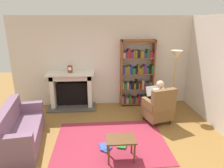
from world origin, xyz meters
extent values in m
plane|color=olive|center=(0.00, 0.00, 0.00)|extent=(14.00, 14.00, 0.00)
cube|color=beige|center=(0.00, 2.55, 1.35)|extent=(5.60, 0.10, 2.70)
cube|color=beige|center=(2.65, 1.25, 1.35)|extent=(0.10, 5.20, 2.70)
cube|color=maroon|center=(0.00, 0.30, 0.01)|extent=(2.40, 1.80, 0.01)
cube|color=#4C4742|center=(-1.04, 2.18, 0.03)|extent=(1.41, 0.64, 0.05)
cube|color=black|center=(-1.04, 2.40, 0.40)|extent=(0.89, 0.20, 0.70)
cube|color=silver|center=(-1.58, 2.28, 0.53)|extent=(0.12, 0.44, 1.05)
cube|color=silver|center=(-0.49, 2.28, 0.53)|extent=(0.12, 0.44, 1.05)
cube|color=silver|center=(-1.04, 2.28, 0.97)|extent=(1.21, 0.44, 0.16)
cube|color=silver|center=(-1.04, 2.22, 1.08)|extent=(1.37, 0.56, 0.06)
cylinder|color=brown|center=(-1.04, 2.20, 1.22)|extent=(0.14, 0.14, 0.21)
cylinder|color=white|center=(-1.04, 2.14, 1.24)|extent=(0.10, 0.01, 0.10)
cube|color=brown|center=(0.47, 2.34, 1.01)|extent=(0.04, 0.32, 2.03)
cube|color=brown|center=(1.45, 2.34, 1.01)|extent=(0.04, 0.32, 2.03)
cube|color=brown|center=(0.96, 2.34, 2.01)|extent=(1.01, 0.32, 0.04)
cube|color=brown|center=(0.96, 2.34, 0.06)|extent=(0.97, 0.32, 0.02)
cube|color=#997F4C|center=(0.52, 2.33, 0.19)|extent=(0.04, 0.26, 0.24)
cube|color=#4C1E59|center=(0.59, 2.33, 0.18)|extent=(0.07, 0.26, 0.21)
cube|color=#997F4C|center=(0.67, 2.33, 0.16)|extent=(0.08, 0.26, 0.18)
cube|color=#1E592D|center=(0.74, 2.33, 0.20)|extent=(0.05, 0.26, 0.25)
cube|color=brown|center=(0.79, 2.33, 0.16)|extent=(0.05, 0.26, 0.17)
cube|color=maroon|center=(0.85, 2.33, 0.16)|extent=(0.04, 0.26, 0.18)
cube|color=navy|center=(0.90, 2.33, 0.16)|extent=(0.04, 0.26, 0.17)
cube|color=brown|center=(0.96, 2.33, 0.15)|extent=(0.07, 0.26, 0.16)
cube|color=maroon|center=(1.04, 2.33, 0.18)|extent=(0.07, 0.26, 0.22)
cube|color=navy|center=(1.12, 2.33, 0.17)|extent=(0.06, 0.26, 0.21)
cube|color=navy|center=(1.17, 2.33, 0.19)|extent=(0.04, 0.26, 0.23)
cube|color=#1E592D|center=(1.22, 2.33, 0.18)|extent=(0.05, 0.26, 0.21)
cube|color=maroon|center=(1.28, 2.33, 0.18)|extent=(0.05, 0.26, 0.22)
cube|color=navy|center=(1.34, 2.33, 0.15)|extent=(0.06, 0.26, 0.16)
cube|color=#4C1E59|center=(1.42, 2.33, 0.15)|extent=(0.09, 0.26, 0.17)
cube|color=brown|center=(0.96, 2.34, 0.54)|extent=(0.97, 0.32, 0.02)
cube|color=#997F4C|center=(0.52, 2.33, 0.66)|extent=(0.05, 0.26, 0.22)
cube|color=#1E592D|center=(0.59, 2.33, 0.64)|extent=(0.07, 0.26, 0.18)
cube|color=#997F4C|center=(0.67, 2.33, 0.65)|extent=(0.06, 0.26, 0.20)
cube|color=navy|center=(0.73, 2.33, 0.63)|extent=(0.04, 0.26, 0.16)
cube|color=black|center=(0.80, 2.33, 0.65)|extent=(0.08, 0.26, 0.20)
cube|color=brown|center=(0.88, 2.33, 0.63)|extent=(0.06, 0.26, 0.16)
cube|color=black|center=(0.95, 2.33, 0.68)|extent=(0.07, 0.26, 0.26)
cube|color=brown|center=(1.02, 2.33, 0.64)|extent=(0.04, 0.26, 0.18)
cube|color=maroon|center=(1.07, 2.33, 0.63)|extent=(0.04, 0.26, 0.17)
cube|color=#997F4C|center=(1.13, 2.33, 0.68)|extent=(0.07, 0.26, 0.26)
cube|color=#4C1E59|center=(1.21, 2.33, 0.65)|extent=(0.06, 0.26, 0.20)
cube|color=#4C1E59|center=(1.28, 2.33, 0.64)|extent=(0.07, 0.26, 0.18)
cube|color=#1E592D|center=(1.34, 2.33, 0.65)|extent=(0.05, 0.26, 0.20)
cube|color=brown|center=(1.39, 2.33, 0.65)|extent=(0.04, 0.26, 0.21)
cube|color=brown|center=(0.96, 2.34, 1.01)|extent=(0.97, 0.32, 0.02)
cube|color=navy|center=(0.54, 2.33, 1.14)|extent=(0.07, 0.26, 0.22)
cube|color=brown|center=(0.61, 2.33, 1.13)|extent=(0.07, 0.26, 0.22)
cube|color=brown|center=(0.68, 2.33, 1.15)|extent=(0.06, 0.26, 0.24)
cube|color=navy|center=(0.75, 2.33, 1.15)|extent=(0.08, 0.26, 0.24)
cube|color=#1E592D|center=(0.84, 2.33, 1.11)|extent=(0.09, 0.26, 0.17)
cube|color=black|center=(0.92, 2.33, 1.12)|extent=(0.05, 0.26, 0.20)
cube|color=brown|center=(0.97, 2.33, 1.15)|extent=(0.04, 0.26, 0.26)
cube|color=brown|center=(1.04, 2.33, 1.11)|extent=(0.08, 0.26, 0.17)
cube|color=brown|center=(1.10, 2.33, 1.14)|extent=(0.04, 0.26, 0.22)
cube|color=#4C1E59|center=(1.17, 2.33, 1.15)|extent=(0.08, 0.26, 0.26)
cube|color=#1E592D|center=(1.25, 2.33, 1.12)|extent=(0.06, 0.26, 0.19)
cube|color=black|center=(1.32, 2.33, 1.11)|extent=(0.09, 0.26, 0.17)
cube|color=#1E592D|center=(1.40, 2.33, 1.15)|extent=(0.06, 0.26, 0.25)
cube|color=brown|center=(0.96, 2.34, 1.49)|extent=(0.97, 0.32, 0.02)
cube|color=#997F4C|center=(0.54, 2.33, 1.59)|extent=(0.07, 0.26, 0.17)
cube|color=#4C1E59|center=(0.61, 2.33, 1.60)|extent=(0.06, 0.26, 0.19)
cube|color=maroon|center=(0.68, 2.33, 1.63)|extent=(0.07, 0.26, 0.26)
cube|color=#4C1E59|center=(0.76, 2.33, 1.60)|extent=(0.08, 0.26, 0.19)
cube|color=brown|center=(0.83, 2.33, 1.61)|extent=(0.05, 0.26, 0.22)
cube|color=brown|center=(0.89, 2.33, 1.61)|extent=(0.05, 0.26, 0.23)
cube|color=black|center=(0.96, 2.33, 1.61)|extent=(0.08, 0.26, 0.22)
cube|color=brown|center=(1.03, 2.33, 1.61)|extent=(0.04, 0.26, 0.21)
cube|color=brown|center=(1.09, 2.33, 1.61)|extent=(0.08, 0.26, 0.21)
cube|color=navy|center=(1.17, 2.33, 1.58)|extent=(0.08, 0.26, 0.17)
cube|color=#1E592D|center=(1.25, 2.33, 1.62)|extent=(0.06, 0.26, 0.24)
cube|color=maroon|center=(1.33, 2.33, 1.60)|extent=(0.08, 0.26, 0.19)
cube|color=#4C1E59|center=(1.43, 2.33, 1.58)|extent=(0.09, 0.26, 0.16)
cube|color=brown|center=(0.96, 2.34, 1.97)|extent=(0.97, 0.32, 0.02)
cylinder|color=#331E14|center=(1.45, 1.44, 0.06)|extent=(0.05, 0.05, 0.12)
cylinder|color=#331E14|center=(0.96, 1.30, 0.06)|extent=(0.05, 0.05, 0.12)
cylinder|color=#331E14|center=(1.59, 0.98, 0.06)|extent=(0.05, 0.05, 0.12)
cylinder|color=#331E14|center=(1.10, 0.84, 0.06)|extent=(0.05, 0.05, 0.12)
cube|color=brown|center=(1.28, 1.14, 0.27)|extent=(0.78, 0.76, 0.30)
cube|color=brown|center=(1.34, 0.91, 0.70)|extent=(0.66, 0.34, 0.55)
cube|color=brown|center=(1.54, 1.22, 0.53)|extent=(0.27, 0.55, 0.22)
cube|color=brown|center=(1.02, 1.07, 0.53)|extent=(0.27, 0.55, 0.22)
cube|color=silver|center=(1.29, 1.09, 0.67)|extent=(0.36, 0.28, 0.50)
sphere|color=#D8AD8C|center=(1.29, 1.09, 1.04)|extent=(0.20, 0.20, 0.20)
cube|color=#191E3F|center=(1.31, 1.31, 0.47)|extent=(0.23, 0.42, 0.12)
cube|color=#191E3F|center=(1.16, 1.26, 0.47)|extent=(0.23, 0.42, 0.12)
cylinder|color=#191E3F|center=(1.26, 1.49, 0.21)|extent=(0.10, 0.10, 0.42)
cylinder|color=#191E3F|center=(1.10, 1.45, 0.21)|extent=(0.10, 0.10, 0.42)
cube|color=white|center=(1.20, 1.41, 0.77)|extent=(0.38, 0.21, 0.25)
cube|color=slate|center=(-1.88, 0.39, 0.20)|extent=(0.92, 1.78, 0.40)
cube|color=slate|center=(-2.14, 0.36, 0.62)|extent=(0.43, 1.71, 0.45)
cube|color=slate|center=(-1.77, -0.37, 0.52)|extent=(0.72, 0.25, 0.24)
cube|color=slate|center=(-1.98, 1.16, 0.52)|extent=(0.72, 0.25, 0.24)
cube|color=brown|center=(0.15, -0.29, 0.44)|extent=(0.56, 0.39, 0.03)
cylinder|color=brown|center=(-0.09, -0.45, 0.21)|extent=(0.04, 0.04, 0.42)
cylinder|color=brown|center=(0.39, -0.45, 0.21)|extent=(0.04, 0.04, 0.42)
cylinder|color=brown|center=(-0.09, -0.14, 0.21)|extent=(0.04, 0.04, 0.42)
cylinder|color=brown|center=(0.39, -0.14, 0.21)|extent=(0.04, 0.04, 0.42)
cube|color=#267233|center=(0.23, 0.11, 0.03)|extent=(0.24, 0.28, 0.03)
cube|color=red|center=(0.38, 0.44, 0.03)|extent=(0.24, 0.21, 0.03)
cube|color=#334CA5|center=(-0.15, 0.08, 0.03)|extent=(0.24, 0.29, 0.04)
cube|color=#334CA5|center=(-0.11, 0.01, 0.03)|extent=(0.26, 0.27, 0.03)
cylinder|color=#B7933F|center=(1.89, 1.73, 0.01)|extent=(0.24, 0.24, 0.03)
cylinder|color=#B7933F|center=(1.89, 1.73, 0.80)|extent=(0.03, 0.03, 1.55)
cone|color=beige|center=(1.89, 1.73, 1.68)|extent=(0.32, 0.32, 0.22)
camera|label=1|loc=(-0.27, -3.54, 2.53)|focal=32.29mm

